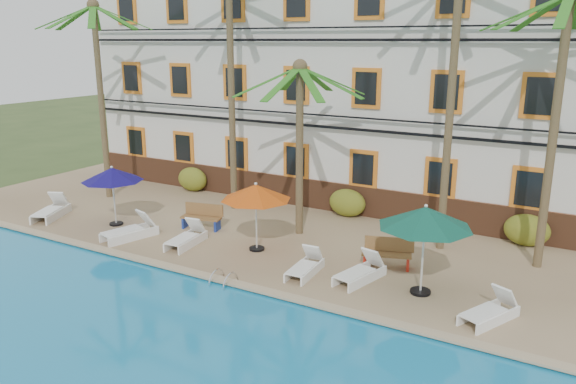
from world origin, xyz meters
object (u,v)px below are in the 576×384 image
Objects in this scene: lounger_e at (361,271)px; bench_left at (202,216)px; palm_d at (455,46)px; umbrella_blue at (112,175)px; lounger_c at (187,237)px; umbrella_green at (425,218)px; palm_a at (99,74)px; lounger_b at (131,230)px; umbrella_red at (256,193)px; lounger_d at (305,266)px; bench_right at (387,252)px; pool_ladder at (224,283)px; lounger_a at (51,210)px; lounger_f at (490,311)px; palm_b at (230,54)px; palm_e at (558,93)px; palm_c at (300,121)px.

bench_left is at bearing 168.40° from lounger_e.
palm_d is 12.73m from umbrella_blue.
palm_d is at bearing 17.90° from umbrella_blue.
umbrella_blue is at bearing 174.49° from lounger_c.
umbrella_green is at bearing 1.95° from lounger_c.
lounger_b is at bearing -35.98° from palm_a.
umbrella_red is at bearing 4.18° from umbrella_blue.
bench_right reaches higher than lounger_d.
umbrella_red reaches higher than pool_ladder.
lounger_b is at bearing -125.25° from bench_left.
bench_left reaches higher than lounger_d.
bench_left reaches higher than lounger_e.
palm_d is at bearing 16.77° from lounger_a.
palm_a reaches higher than bench_right.
lounger_c is 10.00m from lounger_f.
palm_b reaches higher than palm_e.
umbrella_green is (5.72, -0.53, 0.21)m from umbrella_red.
lounger_a and bench_right have the same top height.
palm_a is 5.33× the size of bench_right.
palm_c reaches higher than umbrella_blue.
umbrella_green is at bearing -82.64° from palm_d.
umbrella_blue is 1.34× the size of lounger_d.
palm_a is 11.26× the size of pool_ladder.
palm_a is 18.08m from lounger_f.
umbrella_red is 1.48× the size of bench_left.
lounger_d is at bearing 45.20° from pool_ladder.
palm_b is 10.84m from umbrella_green.
palm_d is at bearing 178.67° from palm_e.
lounger_a is at bearing -162.23° from bench_left.
lounger_a is at bearing -177.82° from lounger_e.
pool_ladder is at bearing -77.05° from umbrella_red.
bench_left is at bearing 169.05° from lounger_f.
palm_d is at bearing -2.58° from palm_b.
lounger_d is at bearing -58.33° from palm_c.
lounger_c is at bearing 147.02° from pool_ladder.
palm_d is 14.10× the size of pool_ladder.
lounger_a reaches higher than lounger_d.
pool_ladder is (5.08, -1.44, -0.30)m from lounger_b.
palm_b reaches higher than palm_c.
palm_e is 11.05× the size of pool_ladder.
palm_e is 3.98× the size of lounger_b.
lounger_c is at bearing -160.89° from umbrella_red.
umbrella_blue is at bearing -165.98° from palm_e.
lounger_d is 5.34m from lounger_f.
lounger_e is (-4.31, -3.70, -5.02)m from palm_e.
palm_b is 1.61× the size of palm_c.
palm_a is 15.62m from umbrella_green.
umbrella_green is at bearing -5.28° from umbrella_red.
lounger_b is (-9.69, -4.47, -6.26)m from palm_d.
umbrella_red is at bearing 174.72° from umbrella_green.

